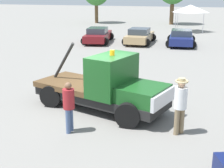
{
  "coord_description": "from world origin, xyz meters",
  "views": [
    {
      "loc": [
        3.68,
        -10.99,
        4.51
      ],
      "look_at": [
        0.5,
        0.0,
        1.05
      ],
      "focal_mm": 50.0,
      "sensor_mm": 36.0,
      "label": 1
    }
  ],
  "objects_px": {
    "person_near_truck": "(180,102)",
    "parked_car_tan": "(140,36)",
    "parked_car_maroon": "(98,35)",
    "tow_truck": "(107,87)",
    "traffic_cone": "(96,70)",
    "parked_car_navy": "(181,38)",
    "person_at_hood": "(69,104)",
    "canopy_tent_white": "(191,9)"
  },
  "relations": [
    {
      "from": "parked_car_maroon",
      "to": "parked_car_tan",
      "type": "xyz_separation_m",
      "value": [
        3.66,
        0.53,
        -0.0
      ]
    },
    {
      "from": "canopy_tent_white",
      "to": "parked_car_maroon",
      "type": "bearing_deg",
      "value": -126.84
    },
    {
      "from": "tow_truck",
      "to": "person_near_truck",
      "type": "relative_size",
      "value": 3.05
    },
    {
      "from": "person_near_truck",
      "to": "traffic_cone",
      "type": "bearing_deg",
      "value": -11.15
    },
    {
      "from": "tow_truck",
      "to": "person_near_truck",
      "type": "height_order",
      "value": "tow_truck"
    },
    {
      "from": "tow_truck",
      "to": "person_at_hood",
      "type": "distance_m",
      "value": 2.29
    },
    {
      "from": "canopy_tent_white",
      "to": "parked_car_tan",
      "type": "bearing_deg",
      "value": -111.92
    },
    {
      "from": "tow_truck",
      "to": "person_at_hood",
      "type": "bearing_deg",
      "value": -87.51
    },
    {
      "from": "parked_car_tan",
      "to": "parked_car_navy",
      "type": "bearing_deg",
      "value": -90.18
    },
    {
      "from": "tow_truck",
      "to": "person_near_truck",
      "type": "distance_m",
      "value": 3.17
    },
    {
      "from": "person_near_truck",
      "to": "parked_car_tan",
      "type": "relative_size",
      "value": 0.41
    },
    {
      "from": "person_near_truck",
      "to": "tow_truck",
      "type": "bearing_deg",
      "value": 15.54
    },
    {
      "from": "person_at_hood",
      "to": "parked_car_tan",
      "type": "bearing_deg",
      "value": -84.17
    },
    {
      "from": "traffic_cone",
      "to": "parked_car_maroon",
      "type": "bearing_deg",
      "value": 108.08
    },
    {
      "from": "tow_truck",
      "to": "canopy_tent_white",
      "type": "distance_m",
      "value": 25.51
    },
    {
      "from": "parked_car_maroon",
      "to": "parked_car_navy",
      "type": "distance_m",
      "value": 7.25
    },
    {
      "from": "tow_truck",
      "to": "traffic_cone",
      "type": "distance_m",
      "value": 5.55
    },
    {
      "from": "tow_truck",
      "to": "parked_car_tan",
      "type": "distance_m",
      "value": 16.08
    },
    {
      "from": "parked_car_navy",
      "to": "traffic_cone",
      "type": "bearing_deg",
      "value": 156.95
    },
    {
      "from": "person_near_truck",
      "to": "parked_car_maroon",
      "type": "xyz_separation_m",
      "value": [
        -8.42,
        16.78,
        -0.46
      ]
    },
    {
      "from": "parked_car_navy",
      "to": "person_at_hood",
      "type": "bearing_deg",
      "value": 169.26
    },
    {
      "from": "parked_car_tan",
      "to": "parked_car_navy",
      "type": "xyz_separation_m",
      "value": [
        3.57,
        -0.02,
        -0.0
      ]
    },
    {
      "from": "person_near_truck",
      "to": "parked_car_tan",
      "type": "distance_m",
      "value": 17.96
    },
    {
      "from": "tow_truck",
      "to": "parked_car_maroon",
      "type": "height_order",
      "value": "tow_truck"
    },
    {
      "from": "person_at_hood",
      "to": "parked_car_navy",
      "type": "distance_m",
      "value": 18.3
    },
    {
      "from": "person_at_hood",
      "to": "traffic_cone",
      "type": "distance_m",
      "value": 7.48
    },
    {
      "from": "tow_truck",
      "to": "parked_car_tan",
      "type": "relative_size",
      "value": 1.25
    },
    {
      "from": "parked_car_maroon",
      "to": "traffic_cone",
      "type": "xyz_separation_m",
      "value": [
        3.38,
        -10.37,
        -0.39
      ]
    },
    {
      "from": "parked_car_maroon",
      "to": "parked_car_navy",
      "type": "relative_size",
      "value": 1.1
    },
    {
      "from": "traffic_cone",
      "to": "person_near_truck",
      "type": "bearing_deg",
      "value": -51.9
    },
    {
      "from": "tow_truck",
      "to": "parked_car_navy",
      "type": "height_order",
      "value": "tow_truck"
    },
    {
      "from": "parked_car_maroon",
      "to": "parked_car_navy",
      "type": "xyz_separation_m",
      "value": [
        7.23,
        0.51,
        -0.0
      ]
    },
    {
      "from": "tow_truck",
      "to": "parked_car_maroon",
      "type": "bearing_deg",
      "value": 127.56
    },
    {
      "from": "person_at_hood",
      "to": "parked_car_tan",
      "type": "height_order",
      "value": "person_at_hood"
    },
    {
      "from": "parked_car_tan",
      "to": "tow_truck",
      "type": "bearing_deg",
      "value": -173.15
    },
    {
      "from": "person_near_truck",
      "to": "traffic_cone",
      "type": "distance_m",
      "value": 8.2
    },
    {
      "from": "tow_truck",
      "to": "person_at_hood",
      "type": "relative_size",
      "value": 3.37
    },
    {
      "from": "tow_truck",
      "to": "canopy_tent_white",
      "type": "relative_size",
      "value": 1.93
    },
    {
      "from": "person_at_hood",
      "to": "canopy_tent_white",
      "type": "xyz_separation_m",
      "value": [
        2.51,
        27.59,
        1.54
      ]
    },
    {
      "from": "canopy_tent_white",
      "to": "person_at_hood",
      "type": "bearing_deg",
      "value": -95.19
    },
    {
      "from": "parked_car_tan",
      "to": "canopy_tent_white",
      "type": "relative_size",
      "value": 1.55
    },
    {
      "from": "person_at_hood",
      "to": "canopy_tent_white",
      "type": "bearing_deg",
      "value": -93.4
    }
  ]
}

